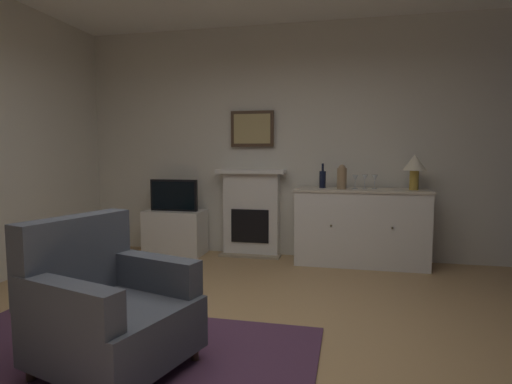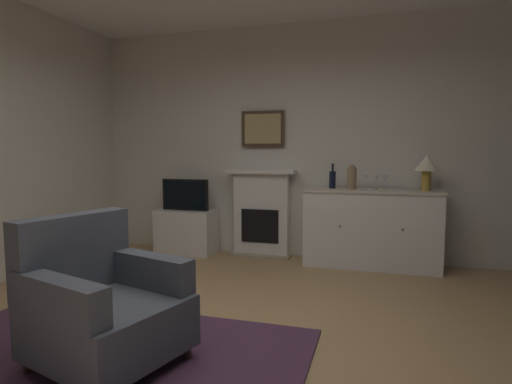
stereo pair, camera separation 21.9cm
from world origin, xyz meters
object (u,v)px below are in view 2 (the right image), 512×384
object	(u,v)px
wine_glass_right	(386,179)
wine_glass_left	(365,179)
table_lamp	(427,165)
wine_bottle	(332,179)
wine_glass_center	(375,179)
vase_decorative	(352,177)
framed_picture	(263,129)
sideboard_cabinet	(371,228)
fireplace_unit	(262,213)
armchair	(101,304)
tv_set	(185,195)
tv_cabinet	(187,231)

from	to	relation	value
wine_glass_right	wine_glass_left	bearing A→B (deg)	-163.85
table_lamp	wine_bottle	size ratio (longest dim) A/B	1.38
wine_glass_center	vase_decorative	distance (m)	0.28
framed_picture	wine_bottle	xyz separation A→B (m)	(0.90, -0.18, -0.61)
table_lamp	wine_glass_right	xyz separation A→B (m)	(-0.42, 0.04, -0.16)
table_lamp	sideboard_cabinet	bearing A→B (deg)	-180.00
fireplace_unit	sideboard_cabinet	bearing A→B (deg)	-7.48
wine_bottle	wine_glass_left	size ratio (longest dim) A/B	1.76
framed_picture	sideboard_cabinet	bearing A→B (deg)	-9.36
sideboard_cabinet	vase_decorative	bearing A→B (deg)	-167.47
armchair	vase_decorative	bearing A→B (deg)	64.14
wine_glass_left	wine_glass_right	world-z (taller)	same
wine_bottle	wine_glass_left	world-z (taller)	wine_bottle
fireplace_unit	vase_decorative	xyz separation A→B (m)	(1.12, -0.23, 0.48)
framed_picture	tv_set	distance (m)	1.31
sideboard_cabinet	armchair	xyz separation A→B (m)	(-1.55, -2.77, -0.07)
wine_bottle	tv_cabinet	xyz separation A→B (m)	(-1.87, -0.03, -0.72)
wine_glass_center	wine_glass_left	bearing A→B (deg)	-148.96
table_lamp	armchair	bearing A→B (deg)	-127.32
wine_glass_center	armchair	world-z (taller)	wine_glass_center
vase_decorative	armchair	xyz separation A→B (m)	(-1.32, -2.72, -0.65)
tv_cabinet	wine_bottle	bearing A→B (deg)	0.84
wine_glass_right	armchair	distance (m)	3.34
table_lamp	vase_decorative	xyz separation A→B (m)	(-0.79, -0.05, -0.14)
fireplace_unit	framed_picture	xyz separation A→B (m)	(0.00, 0.05, 1.06)
wine_glass_right	armchair	world-z (taller)	wine_glass_right
vase_decorative	tv_set	world-z (taller)	vase_decorative
tv_cabinet	armchair	xyz separation A→B (m)	(0.78, -2.79, 0.10)
table_lamp	wine_bottle	bearing A→B (deg)	177.62
wine_glass_center	tv_set	world-z (taller)	wine_glass_center
sideboard_cabinet	armchair	size ratio (longest dim) A/B	1.55
wine_glass_center	armchair	xyz separation A→B (m)	(-1.58, -2.81, -0.63)
framed_picture	table_lamp	world-z (taller)	framed_picture
table_lamp	tv_set	size ratio (longest dim) A/B	0.65
wine_glass_center	tv_cabinet	bearing A→B (deg)	-179.42
sideboard_cabinet	wine_bottle	xyz separation A→B (m)	(-0.45, 0.04, 0.55)
tv_cabinet	sideboard_cabinet	bearing A→B (deg)	-0.37
wine_glass_center	fireplace_unit	bearing A→B (deg)	174.29
sideboard_cabinet	tv_set	xyz separation A→B (m)	(-2.32, -0.01, 0.32)
framed_picture	vase_decorative	xyz separation A→B (m)	(1.12, -0.27, -0.58)
sideboard_cabinet	wine_glass_right	size ratio (longest dim) A/B	9.27
sideboard_cabinet	tv_set	size ratio (longest dim) A/B	2.47
table_lamp	armchair	world-z (taller)	table_lamp
sideboard_cabinet	fireplace_unit	bearing A→B (deg)	172.52
fireplace_unit	wine_glass_right	xyz separation A→B (m)	(1.49, -0.14, 0.47)
table_lamp	wine_glass_center	world-z (taller)	table_lamp
wine_glass_center	vase_decorative	size ratio (longest dim) A/B	0.59
framed_picture	vase_decorative	distance (m)	1.29
tv_cabinet	tv_set	world-z (taller)	tv_set
wine_glass_left	fireplace_unit	bearing A→B (deg)	170.88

